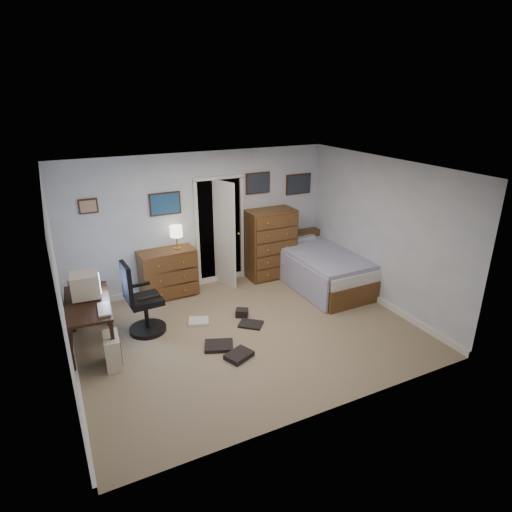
{
  "coord_description": "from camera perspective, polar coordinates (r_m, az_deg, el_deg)",
  "views": [
    {
      "loc": [
        -2.42,
        -5.22,
        3.48
      ],
      "look_at": [
        0.29,
        0.3,
        1.1
      ],
      "focal_mm": 30.0,
      "sensor_mm": 36.0,
      "label": 1
    }
  ],
  "objects": [
    {
      "name": "office_chair",
      "position": [
        6.72,
        -15.07,
        -6.46
      ],
      "size": [
        0.6,
        0.6,
        1.16
      ],
      "rotation": [
        0.0,
        0.0,
        0.07
      ],
      "color": "black",
      "rests_on": "floor"
    },
    {
      "name": "doorway",
      "position": [
        8.37,
        -5.6,
        3.83
      ],
      "size": [
        0.96,
        1.12,
        2.05
      ],
      "color": "black",
      "rests_on": "floor"
    },
    {
      "name": "computer_desk",
      "position": [
        6.49,
        -22.22,
        -7.17
      ],
      "size": [
        0.69,
        1.34,
        0.75
      ],
      "rotation": [
        0.0,
        0.0,
        -0.07
      ],
      "color": "black",
      "rests_on": "floor"
    },
    {
      "name": "bed",
      "position": [
        8.24,
        8.51,
        -1.46
      ],
      "size": [
        1.22,
        2.24,
        0.73
      ],
      "rotation": [
        0.0,
        0.0,
        0.01
      ],
      "color": "brown",
      "rests_on": "floor"
    },
    {
      "name": "crt_monitor",
      "position": [
        6.47,
        -21.79,
        -3.65
      ],
      "size": [
        0.41,
        0.38,
        0.36
      ],
      "rotation": [
        0.0,
        0.0,
        -0.07
      ],
      "color": "beige",
      "rests_on": "computer_desk"
    },
    {
      "name": "floor_clutter",
      "position": [
        6.58,
        -3.56,
        -10.51
      ],
      "size": [
        1.16,
        1.55,
        0.13
      ],
      "rotation": [
        0.0,
        0.0,
        -0.19
      ],
      "color": "black",
      "rests_on": "floor"
    },
    {
      "name": "headboard_bookcase",
      "position": [
        8.92,
        5.77,
        1.01
      ],
      "size": [
        0.89,
        0.25,
        0.8
      ],
      "rotation": [
        0.0,
        0.0,
        0.03
      ],
      "color": "brown",
      "rests_on": "floor"
    },
    {
      "name": "floor",
      "position": [
        6.73,
        -1.09,
        -10.07
      ],
      "size": [
        5.0,
        4.0,
        0.02
      ],
      "primitive_type": "cube",
      "color": "gray",
      "rests_on": "ground"
    },
    {
      "name": "media_stack",
      "position": [
        7.3,
        -22.82,
        -5.85
      ],
      "size": [
        0.16,
        0.16,
        0.74
      ],
      "primitive_type": "cube",
      "rotation": [
        0.0,
        0.0,
        0.06
      ],
      "color": "maroon",
      "rests_on": "floor"
    },
    {
      "name": "wall_posters",
      "position": [
        7.99,
        -3.52,
        8.59
      ],
      "size": [
        4.38,
        0.04,
        0.6
      ],
      "color": "#331E11",
      "rests_on": "floor"
    },
    {
      "name": "low_dresser",
      "position": [
        7.82,
        -11.64,
        -2.25
      ],
      "size": [
        1.01,
        0.55,
        0.87
      ],
      "primitive_type": "cube",
      "rotation": [
        0.0,
        0.0,
        0.07
      ],
      "color": "brown",
      "rests_on": "floor"
    },
    {
      "name": "table_lamp",
      "position": [
        7.6,
        -10.6,
        3.16
      ],
      "size": [
        0.23,
        0.23,
        0.42
      ],
      "rotation": [
        0.0,
        0.0,
        0.07
      ],
      "color": "gold",
      "rests_on": "low_dresser"
    },
    {
      "name": "keyboard",
      "position": [
        6.1,
        -19.64,
        -6.69
      ],
      "size": [
        0.18,
        0.41,
        0.02
      ],
      "primitive_type": "cube",
      "rotation": [
        0.0,
        0.0,
        -0.07
      ],
      "color": "beige",
      "rests_on": "computer_desk"
    },
    {
      "name": "pc_tower",
      "position": [
        6.19,
        -18.57,
        -11.87
      ],
      "size": [
        0.23,
        0.43,
        0.45
      ],
      "rotation": [
        0.0,
        0.0,
        -0.07
      ],
      "color": "beige",
      "rests_on": "floor"
    },
    {
      "name": "tall_dresser",
      "position": [
        8.39,
        1.89,
        1.67
      ],
      "size": [
        0.93,
        0.55,
        1.37
      ],
      "primitive_type": "cube",
      "rotation": [
        0.0,
        0.0,
        -0.01
      ],
      "color": "brown",
      "rests_on": "floor"
    }
  ]
}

